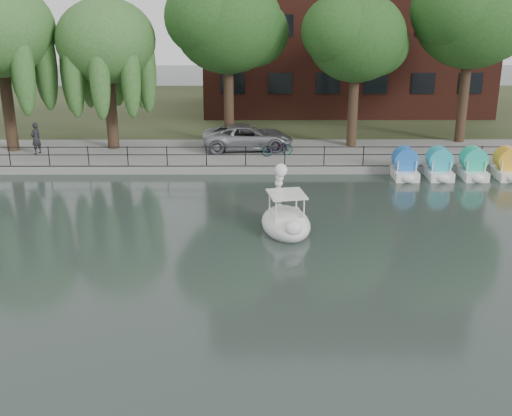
{
  "coord_description": "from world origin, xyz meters",
  "views": [
    {
      "loc": [
        0.43,
        -18.39,
        9.09
      ],
      "look_at": [
        0.5,
        4.0,
        1.3
      ],
      "focal_mm": 45.0,
      "sensor_mm": 36.0,
      "label": 1
    }
  ],
  "objects_px": {
    "minivan": "(248,135)",
    "bicycle": "(277,147)",
    "pedestrian": "(36,136)",
    "swan_boat": "(286,218)"
  },
  "relations": [
    {
      "from": "minivan",
      "to": "bicycle",
      "type": "xyz_separation_m",
      "value": [
        1.61,
        -1.43,
        -0.3
      ]
    },
    {
      "from": "bicycle",
      "to": "pedestrian",
      "type": "xyz_separation_m",
      "value": [
        -13.05,
        0.41,
        0.49
      ]
    },
    {
      "from": "bicycle",
      "to": "pedestrian",
      "type": "relative_size",
      "value": 0.87
    },
    {
      "from": "bicycle",
      "to": "minivan",
      "type": "bearing_deg",
      "value": 31.24
    },
    {
      "from": "swan_boat",
      "to": "pedestrian",
      "type": "bearing_deg",
      "value": 130.61
    },
    {
      "from": "pedestrian",
      "to": "swan_boat",
      "type": "xyz_separation_m",
      "value": [
        13.02,
        -10.59,
        -0.85
      ]
    },
    {
      "from": "minivan",
      "to": "bicycle",
      "type": "height_order",
      "value": "minivan"
    },
    {
      "from": "bicycle",
      "to": "swan_boat",
      "type": "distance_m",
      "value": 10.19
    },
    {
      "from": "bicycle",
      "to": "swan_boat",
      "type": "bearing_deg",
      "value": 162.61
    },
    {
      "from": "pedestrian",
      "to": "minivan",
      "type": "bearing_deg",
      "value": 121.99
    }
  ]
}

